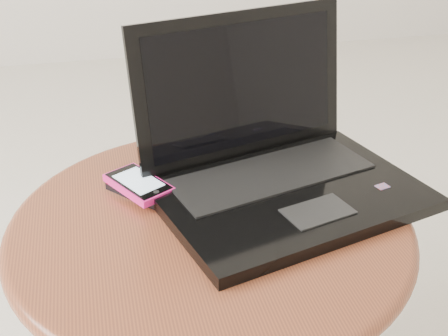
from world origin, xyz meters
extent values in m
cylinder|color=maroon|center=(0.07, -0.07, 0.22)|extent=(0.09, 0.09, 0.39)
cylinder|color=brown|center=(0.07, -0.07, 0.43)|extent=(0.53, 0.53, 0.03)
torus|color=brown|center=(0.07, -0.07, 0.43)|extent=(0.55, 0.55, 0.03)
cube|color=black|center=(0.19, -0.05, 0.45)|extent=(0.41, 0.33, 0.02)
cube|color=black|center=(0.17, 0.00, 0.46)|extent=(0.32, 0.18, 0.00)
cube|color=black|center=(0.20, -0.12, 0.46)|extent=(0.10, 0.08, 0.00)
cube|color=red|center=(0.32, -0.08, 0.46)|extent=(0.02, 0.02, 0.00)
cube|color=black|center=(0.15, 0.08, 0.57)|extent=(0.35, 0.13, 0.22)
cube|color=black|center=(0.15, 0.08, 0.57)|extent=(0.31, 0.11, 0.18)
cube|color=black|center=(-0.01, 0.01, 0.45)|extent=(0.12, 0.13, 0.01)
cube|color=#AB002B|center=(-0.04, 0.06, 0.45)|extent=(0.05, 0.05, 0.00)
cube|color=#FF228F|center=(-0.02, 0.02, 0.46)|extent=(0.10, 0.12, 0.01)
cube|color=black|center=(-0.02, 0.02, 0.46)|extent=(0.09, 0.11, 0.00)
cube|color=silver|center=(-0.02, 0.02, 0.46)|extent=(0.07, 0.08, 0.00)
cylinder|color=black|center=(0.00, -0.02, 0.46)|extent=(0.01, 0.01, 0.00)
camera|label=1|loc=(-0.07, -0.72, 0.89)|focal=47.18mm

